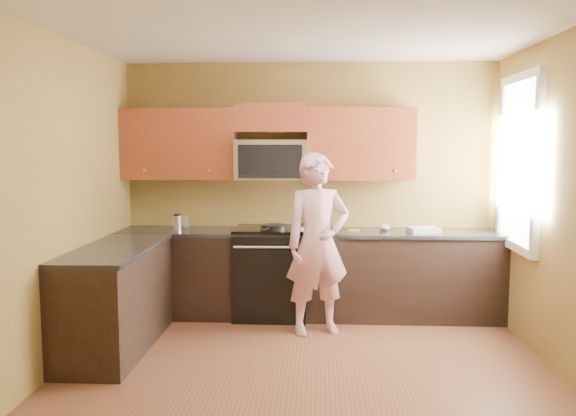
# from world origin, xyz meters

# --- Properties ---
(floor) EXTENTS (4.00, 4.00, 0.00)m
(floor) POSITION_xyz_m (0.00, 0.00, 0.00)
(floor) COLOR brown
(floor) RESTS_ON ground
(ceiling) EXTENTS (4.00, 4.00, 0.00)m
(ceiling) POSITION_xyz_m (0.00, 0.00, 2.70)
(ceiling) COLOR white
(ceiling) RESTS_ON ground
(wall_back) EXTENTS (4.00, 0.00, 4.00)m
(wall_back) POSITION_xyz_m (0.00, 2.00, 1.35)
(wall_back) COLOR brown
(wall_back) RESTS_ON ground
(wall_front) EXTENTS (4.00, 0.00, 4.00)m
(wall_front) POSITION_xyz_m (0.00, -2.00, 1.35)
(wall_front) COLOR brown
(wall_front) RESTS_ON ground
(wall_left) EXTENTS (0.00, 4.00, 4.00)m
(wall_left) POSITION_xyz_m (-2.00, 0.00, 1.35)
(wall_left) COLOR brown
(wall_left) RESTS_ON ground
(wall_right) EXTENTS (0.00, 4.00, 4.00)m
(wall_right) POSITION_xyz_m (2.00, 0.00, 1.35)
(wall_right) COLOR brown
(wall_right) RESTS_ON ground
(cabinet_back_run) EXTENTS (4.00, 0.60, 0.88)m
(cabinet_back_run) POSITION_xyz_m (0.00, 1.70, 0.44)
(cabinet_back_run) COLOR black
(cabinet_back_run) RESTS_ON floor
(cabinet_left_run) EXTENTS (0.60, 1.60, 0.88)m
(cabinet_left_run) POSITION_xyz_m (-1.70, 0.60, 0.44)
(cabinet_left_run) COLOR black
(cabinet_left_run) RESTS_ON floor
(countertop_back) EXTENTS (4.00, 0.62, 0.04)m
(countertop_back) POSITION_xyz_m (0.00, 1.69, 0.90)
(countertop_back) COLOR black
(countertop_back) RESTS_ON cabinet_back_run
(countertop_left) EXTENTS (0.62, 1.60, 0.04)m
(countertop_left) POSITION_xyz_m (-1.69, 0.60, 0.90)
(countertop_left) COLOR black
(countertop_left) RESTS_ON cabinet_left_run
(stove) EXTENTS (0.76, 0.65, 0.95)m
(stove) POSITION_xyz_m (-0.40, 1.68, 0.47)
(stove) COLOR black
(stove) RESTS_ON floor
(microwave) EXTENTS (0.76, 0.40, 0.42)m
(microwave) POSITION_xyz_m (-0.40, 1.80, 1.45)
(microwave) COLOR silver
(microwave) RESTS_ON wall_back
(upper_cab_left) EXTENTS (1.22, 0.33, 0.75)m
(upper_cab_left) POSITION_xyz_m (-1.39, 1.83, 1.45)
(upper_cab_left) COLOR maroon
(upper_cab_left) RESTS_ON wall_back
(upper_cab_right) EXTENTS (1.12, 0.33, 0.75)m
(upper_cab_right) POSITION_xyz_m (0.54, 1.83, 1.45)
(upper_cab_right) COLOR maroon
(upper_cab_right) RESTS_ON wall_back
(upper_cab_over_mw) EXTENTS (0.76, 0.33, 0.30)m
(upper_cab_over_mw) POSITION_xyz_m (-0.40, 1.83, 2.10)
(upper_cab_over_mw) COLOR maroon
(upper_cab_over_mw) RESTS_ON wall_back
(window) EXTENTS (0.06, 1.06, 1.66)m
(window) POSITION_xyz_m (1.98, 1.20, 1.65)
(window) COLOR white
(window) RESTS_ON wall_right
(woman) EXTENTS (0.74, 0.61, 1.74)m
(woman) POSITION_xyz_m (0.09, 1.15, 0.87)
(woman) COLOR pink
(woman) RESTS_ON floor
(frying_pan) EXTENTS (0.42, 0.53, 0.06)m
(frying_pan) POSITION_xyz_m (-0.35, 1.50, 0.95)
(frying_pan) COLOR black
(frying_pan) RESTS_ON stove
(butter_tub) EXTENTS (0.17, 0.17, 0.10)m
(butter_tub) POSITION_xyz_m (-0.03, 1.72, 0.92)
(butter_tub) COLOR yellow
(butter_tub) RESTS_ON countertop_back
(toast_slice) EXTENTS (0.13, 0.13, 0.01)m
(toast_slice) POSITION_xyz_m (0.47, 1.66, 0.93)
(toast_slice) COLOR #B27F47
(toast_slice) RESTS_ON countertop_back
(napkin_a) EXTENTS (0.12, 0.13, 0.06)m
(napkin_a) POSITION_xyz_m (-0.07, 1.49, 0.95)
(napkin_a) COLOR silver
(napkin_a) RESTS_ON countertop_back
(napkin_b) EXTENTS (0.13, 0.14, 0.07)m
(napkin_b) POSITION_xyz_m (0.80, 1.75, 0.95)
(napkin_b) COLOR silver
(napkin_b) RESTS_ON countertop_back
(dish_towel) EXTENTS (0.33, 0.28, 0.05)m
(dish_towel) POSITION_xyz_m (1.19, 1.65, 0.95)
(dish_towel) COLOR white
(dish_towel) RESTS_ON countertop_back
(travel_mug) EXTENTS (0.10, 0.10, 0.17)m
(travel_mug) POSITION_xyz_m (-1.39, 1.68, 0.92)
(travel_mug) COLOR silver
(travel_mug) RESTS_ON countertop_back
(glass_a) EXTENTS (0.08, 0.08, 0.12)m
(glass_a) POSITION_xyz_m (-1.34, 1.82, 0.98)
(glass_a) COLOR silver
(glass_a) RESTS_ON countertop_back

